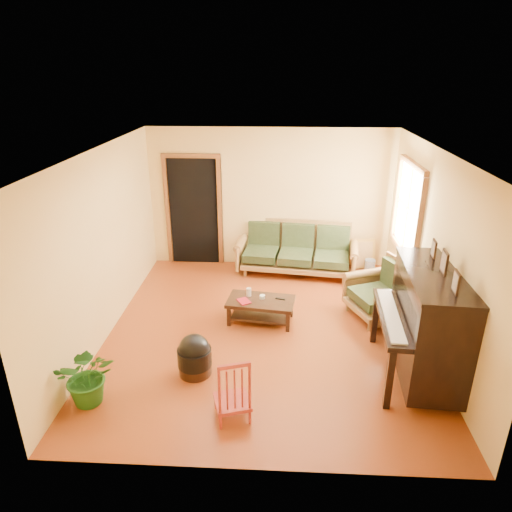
# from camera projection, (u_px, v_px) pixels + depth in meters

# --- Properties ---
(floor) EXTENTS (5.00, 5.00, 0.00)m
(floor) POSITION_uv_depth(u_px,v_px,m) (265.00, 331.00, 6.68)
(floor) COLOR maroon
(floor) RESTS_ON ground
(doorway) EXTENTS (1.08, 0.16, 2.05)m
(doorway) POSITION_uv_depth(u_px,v_px,m) (194.00, 212.00, 8.65)
(doorway) COLOR black
(doorway) RESTS_ON floor
(window) EXTENTS (0.12, 1.36, 1.46)m
(window) POSITION_uv_depth(u_px,v_px,m) (408.00, 209.00, 7.19)
(window) COLOR white
(window) RESTS_ON right_wall
(sofa) EXTENTS (2.26, 1.18, 0.93)m
(sofa) POSITION_uv_depth(u_px,v_px,m) (296.00, 250.00, 8.38)
(sofa) COLOR olive
(sofa) RESTS_ON floor
(coffee_table) EXTENTS (1.05, 0.67, 0.36)m
(coffee_table) POSITION_uv_depth(u_px,v_px,m) (261.00, 310.00, 6.87)
(coffee_table) COLOR black
(coffee_table) RESTS_ON floor
(armchair) EXTENTS (1.15, 1.17, 0.91)m
(armchair) POSITION_uv_depth(u_px,v_px,m) (378.00, 290.00, 6.88)
(armchair) COLOR olive
(armchair) RESTS_ON floor
(piano) EXTENTS (1.04, 1.65, 1.40)m
(piano) POSITION_uv_depth(u_px,v_px,m) (429.00, 326.00, 5.48)
(piano) COLOR black
(piano) RESTS_ON floor
(footstool) EXTENTS (0.48, 0.48, 0.41)m
(footstool) POSITION_uv_depth(u_px,v_px,m) (195.00, 360.00, 5.68)
(footstool) COLOR black
(footstool) RESTS_ON floor
(red_chair) EXTENTS (0.48, 0.50, 0.80)m
(red_chair) POSITION_uv_depth(u_px,v_px,m) (232.00, 387.00, 4.90)
(red_chair) COLOR maroon
(red_chair) RESTS_ON floor
(leaning_frame) EXTENTS (0.46, 0.15, 0.61)m
(leaning_frame) POSITION_uv_depth(u_px,v_px,m) (363.00, 254.00, 8.64)
(leaning_frame) COLOR gold
(leaning_frame) RESTS_ON floor
(ceramic_crock) EXTENTS (0.24, 0.24, 0.24)m
(ceramic_crock) POSITION_uv_depth(u_px,v_px,m) (370.00, 266.00, 8.55)
(ceramic_crock) COLOR #2F508D
(ceramic_crock) RESTS_ON floor
(potted_plant) EXTENTS (0.76, 0.70, 0.72)m
(potted_plant) POSITION_uv_depth(u_px,v_px,m) (88.00, 375.00, 5.14)
(potted_plant) COLOR #1F5518
(potted_plant) RESTS_ON floor
(book) EXTENTS (0.24, 0.26, 0.02)m
(book) POSITION_uv_depth(u_px,v_px,m) (239.00, 303.00, 6.70)
(book) COLOR maroon
(book) RESTS_ON coffee_table
(candle) EXTENTS (0.10, 0.10, 0.13)m
(candle) POSITION_uv_depth(u_px,v_px,m) (249.00, 292.00, 6.90)
(candle) COLOR silver
(candle) RESTS_ON coffee_table
(glass_jar) EXTENTS (0.10, 0.10, 0.05)m
(glass_jar) POSITION_uv_depth(u_px,v_px,m) (262.00, 297.00, 6.83)
(glass_jar) COLOR white
(glass_jar) RESTS_ON coffee_table
(remote) EXTENTS (0.15, 0.08, 0.01)m
(remote) POSITION_uv_depth(u_px,v_px,m) (280.00, 299.00, 6.82)
(remote) COLOR black
(remote) RESTS_ON coffee_table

